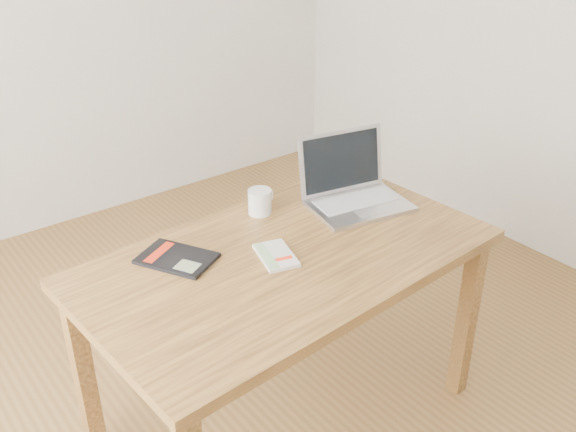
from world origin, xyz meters
TOP-DOWN VIEW (x-y plane):
  - room at (-0.07, 0.00)m, footprint 4.04×4.04m
  - desk at (0.13, -0.09)m, footprint 1.42×0.87m
  - white_guidebook at (0.09, -0.09)m, footprint 0.15×0.20m
  - black_guidebook at (-0.18, 0.10)m, footprint 0.26×0.29m
  - laptop at (0.56, 0.06)m, footprint 0.42×0.37m
  - coffee_mug at (0.23, 0.20)m, footprint 0.12×0.09m

SIDE VIEW (x-z plane):
  - desk at x=0.13m, z-range 0.29..1.04m
  - black_guidebook at x=-0.18m, z-range 0.75..0.76m
  - white_guidebook at x=0.09m, z-range 0.75..0.76m
  - coffee_mug at x=0.23m, z-range 0.75..0.85m
  - laptop at x=0.56m, z-range 0.68..0.93m
  - room at x=-0.07m, z-range 0.01..2.71m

